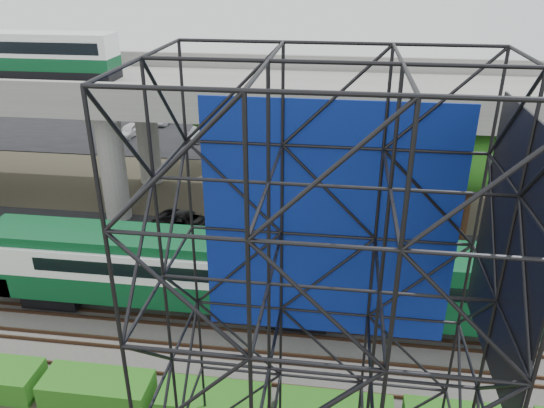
# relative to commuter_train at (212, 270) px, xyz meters

# --- Properties ---
(ground) EXTENTS (140.00, 140.00, 0.00)m
(ground) POSITION_rel_commuter_train_xyz_m (0.46, -2.00, -2.88)
(ground) COLOR #474233
(ground) RESTS_ON ground
(ballast_bed) EXTENTS (90.00, 12.00, 0.20)m
(ballast_bed) POSITION_rel_commuter_train_xyz_m (0.46, 0.00, -2.78)
(ballast_bed) COLOR slate
(ballast_bed) RESTS_ON ground
(service_road) EXTENTS (90.00, 5.00, 0.08)m
(service_road) POSITION_rel_commuter_train_xyz_m (0.46, 8.50, -2.84)
(service_road) COLOR black
(service_road) RESTS_ON ground
(parking_lot) EXTENTS (90.00, 18.00, 0.08)m
(parking_lot) POSITION_rel_commuter_train_xyz_m (0.46, 32.00, -2.84)
(parking_lot) COLOR black
(parking_lot) RESTS_ON ground
(harbor_water) EXTENTS (140.00, 40.00, 0.03)m
(harbor_water) POSITION_rel_commuter_train_xyz_m (0.46, 54.00, -2.87)
(harbor_water) COLOR #445F6F
(harbor_water) RESTS_ON ground
(rail_tracks) EXTENTS (90.00, 9.52, 0.16)m
(rail_tracks) POSITION_rel_commuter_train_xyz_m (0.46, -0.00, -2.60)
(rail_tracks) COLOR #472D1E
(rail_tracks) RESTS_ON ballast_bed
(commuter_train) EXTENTS (29.30, 3.06, 4.30)m
(commuter_train) POSITION_rel_commuter_train_xyz_m (0.00, 0.00, 0.00)
(commuter_train) COLOR black
(commuter_train) RESTS_ON rail_tracks
(overpass) EXTENTS (80.00, 12.00, 12.40)m
(overpass) POSITION_rel_commuter_train_xyz_m (-0.74, 14.00, 5.33)
(overpass) COLOR #9E9B93
(overpass) RESTS_ON ground
(scaffold_tower) EXTENTS (9.36, 6.36, 15.00)m
(scaffold_tower) POSITION_rel_commuter_train_xyz_m (5.83, -9.98, 4.59)
(scaffold_tower) COLOR black
(scaffold_tower) RESTS_ON ground
(hedge_strip) EXTENTS (34.60, 1.80, 1.20)m
(hedge_strip) POSITION_rel_commuter_train_xyz_m (1.47, -6.30, -2.32)
(hedge_strip) COLOR #1F6116
(hedge_strip) RESTS_ON ground
(trees) EXTENTS (40.94, 16.94, 7.69)m
(trees) POSITION_rel_commuter_train_xyz_m (-4.21, 14.17, 2.69)
(trees) COLOR #382314
(trees) RESTS_ON ground
(suv) EXTENTS (5.52, 3.71, 1.40)m
(suv) POSITION_rel_commuter_train_xyz_m (-3.77, 8.80, -2.10)
(suv) COLOR black
(suv) RESTS_ON service_road
(parked_cars) EXTENTS (35.14, 9.57, 1.30)m
(parked_cars) POSITION_rel_commuter_train_xyz_m (1.72, 31.59, -2.20)
(parked_cars) COLOR silver
(parked_cars) RESTS_ON parking_lot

